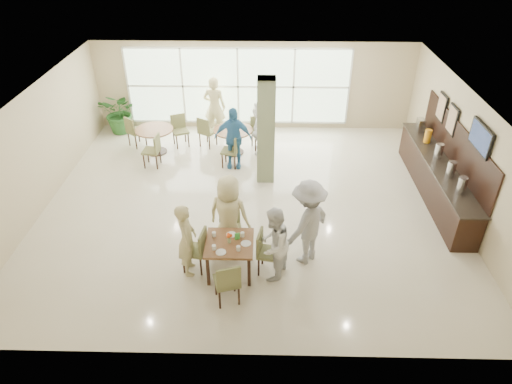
{
  "coord_description": "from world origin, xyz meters",
  "views": [
    {
      "loc": [
        0.39,
        -9.41,
        6.4
      ],
      "look_at": [
        0.2,
        -1.2,
        1.1
      ],
      "focal_mm": 32.0,
      "sensor_mm": 36.0,
      "label": 1
    }
  ],
  "objects_px": {
    "teen_left": "(187,239)",
    "adult_b": "(260,127)",
    "round_table_left": "(155,135)",
    "round_table_right": "(233,135)",
    "main_table": "(230,246)",
    "potted_plant": "(120,112)",
    "buffet_counter": "(437,176)",
    "adult_standing": "(215,107)",
    "teen_standing": "(308,223)",
    "teen_right": "(273,244)",
    "adult_a": "(233,138)",
    "teen_far": "(229,215)"
  },
  "relations": [
    {
      "from": "potted_plant",
      "to": "teen_left",
      "type": "xyz_separation_m",
      "value": [
        3.11,
        -6.5,
        0.12
      ]
    },
    {
      "from": "teen_left",
      "to": "main_table",
      "type": "bearing_deg",
      "value": -99.27
    },
    {
      "from": "round_table_right",
      "to": "teen_left",
      "type": "bearing_deg",
      "value": -96.27
    },
    {
      "from": "main_table",
      "to": "teen_left",
      "type": "relative_size",
      "value": 0.59
    },
    {
      "from": "round_table_left",
      "to": "buffet_counter",
      "type": "relative_size",
      "value": 0.23
    },
    {
      "from": "teen_right",
      "to": "potted_plant",
      "type": "bearing_deg",
      "value": -123.07
    },
    {
      "from": "adult_a",
      "to": "adult_b",
      "type": "bearing_deg",
      "value": 53.83
    },
    {
      "from": "buffet_counter",
      "to": "adult_standing",
      "type": "bearing_deg",
      "value": 150.5
    },
    {
      "from": "round_table_left",
      "to": "round_table_right",
      "type": "distance_m",
      "value": 2.3
    },
    {
      "from": "main_table",
      "to": "teen_far",
      "type": "xyz_separation_m",
      "value": [
        -0.05,
        0.68,
        0.25
      ]
    },
    {
      "from": "teen_left",
      "to": "teen_standing",
      "type": "xyz_separation_m",
      "value": [
        2.38,
        0.41,
        0.15
      ]
    },
    {
      "from": "teen_standing",
      "to": "potted_plant",
      "type": "bearing_deg",
      "value": -95.55
    },
    {
      "from": "round_table_left",
      "to": "teen_left",
      "type": "relative_size",
      "value": 0.69
    },
    {
      "from": "teen_left",
      "to": "adult_b",
      "type": "xyz_separation_m",
      "value": [
        1.35,
        5.26,
        -0.02
      ]
    },
    {
      "from": "potted_plant",
      "to": "buffet_counter",
      "type": "bearing_deg",
      "value": -21.5
    },
    {
      "from": "buffet_counter",
      "to": "teen_right",
      "type": "bearing_deg",
      "value": -143.21
    },
    {
      "from": "main_table",
      "to": "teen_standing",
      "type": "xyz_separation_m",
      "value": [
        1.55,
        0.42,
        0.29
      ]
    },
    {
      "from": "potted_plant",
      "to": "teen_left",
      "type": "bearing_deg",
      "value": -64.42
    },
    {
      "from": "round_table_left",
      "to": "teen_standing",
      "type": "relative_size",
      "value": 0.58
    },
    {
      "from": "round_table_right",
      "to": "teen_far",
      "type": "bearing_deg",
      "value": -87.25
    },
    {
      "from": "teen_standing",
      "to": "adult_b",
      "type": "distance_m",
      "value": 4.97
    },
    {
      "from": "potted_plant",
      "to": "teen_standing",
      "type": "height_order",
      "value": "teen_standing"
    },
    {
      "from": "potted_plant",
      "to": "adult_standing",
      "type": "bearing_deg",
      "value": -3.4
    },
    {
      "from": "teen_far",
      "to": "teen_left",
      "type": "bearing_deg",
      "value": 57.8
    },
    {
      "from": "round_table_left",
      "to": "adult_standing",
      "type": "distance_m",
      "value": 2.08
    },
    {
      "from": "teen_standing",
      "to": "adult_standing",
      "type": "xyz_separation_m",
      "value": [
        -2.45,
        5.91,
        0.02
      ]
    },
    {
      "from": "buffet_counter",
      "to": "main_table",
      "type": "bearing_deg",
      "value": -149.08
    },
    {
      "from": "teen_far",
      "to": "teen_standing",
      "type": "xyz_separation_m",
      "value": [
        1.6,
        -0.26,
        0.04
      ]
    },
    {
      "from": "round_table_left",
      "to": "teen_standing",
      "type": "bearing_deg",
      "value": -48.94
    },
    {
      "from": "teen_left",
      "to": "adult_a",
      "type": "bearing_deg",
      "value": -16.73
    },
    {
      "from": "potted_plant",
      "to": "adult_b",
      "type": "distance_m",
      "value": 4.63
    },
    {
      "from": "adult_a",
      "to": "adult_standing",
      "type": "relative_size",
      "value": 0.91
    },
    {
      "from": "round_table_right",
      "to": "teen_far",
      "type": "height_order",
      "value": "teen_far"
    },
    {
      "from": "teen_standing",
      "to": "adult_b",
      "type": "height_order",
      "value": "teen_standing"
    },
    {
      "from": "main_table",
      "to": "teen_left",
      "type": "height_order",
      "value": "teen_left"
    },
    {
      "from": "potted_plant",
      "to": "teen_standing",
      "type": "bearing_deg",
      "value": -47.98
    },
    {
      "from": "buffet_counter",
      "to": "adult_standing",
      "type": "height_order",
      "value": "buffet_counter"
    },
    {
      "from": "teen_far",
      "to": "teen_standing",
      "type": "relative_size",
      "value": 0.96
    },
    {
      "from": "round_table_right",
      "to": "potted_plant",
      "type": "xyz_separation_m",
      "value": [
        -3.68,
        1.34,
        0.09
      ]
    },
    {
      "from": "adult_a",
      "to": "teen_right",
      "type": "bearing_deg",
      "value": -74.65
    },
    {
      "from": "round_table_right",
      "to": "adult_a",
      "type": "bearing_deg",
      "value": -85.96
    },
    {
      "from": "teen_right",
      "to": "adult_standing",
      "type": "xyz_separation_m",
      "value": [
        -1.77,
        6.43,
        0.16
      ]
    },
    {
      "from": "adult_b",
      "to": "adult_standing",
      "type": "distance_m",
      "value": 1.78
    },
    {
      "from": "round_table_right",
      "to": "teen_left",
      "type": "relative_size",
      "value": 0.72
    },
    {
      "from": "teen_right",
      "to": "main_table",
      "type": "bearing_deg",
      "value": -75.81
    },
    {
      "from": "adult_b",
      "to": "round_table_left",
      "type": "bearing_deg",
      "value": -87.86
    },
    {
      "from": "teen_standing",
      "to": "round_table_right",
      "type": "bearing_deg",
      "value": -116.67
    },
    {
      "from": "main_table",
      "to": "potted_plant",
      "type": "height_order",
      "value": "potted_plant"
    },
    {
      "from": "round_table_left",
      "to": "adult_standing",
      "type": "height_order",
      "value": "adult_standing"
    },
    {
      "from": "adult_standing",
      "to": "teen_left",
      "type": "bearing_deg",
      "value": 99.28
    }
  ]
}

